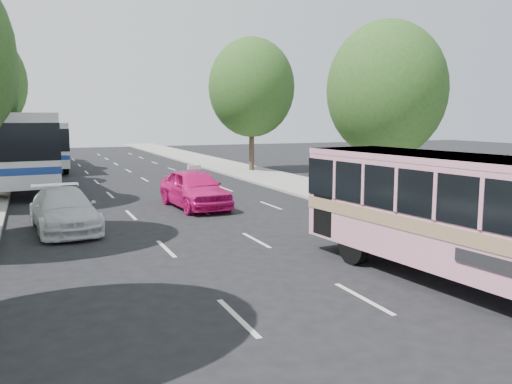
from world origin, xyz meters
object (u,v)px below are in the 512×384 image
tour_coach_front (13,143)px  tour_coach_rear (44,141)px  pink_taxi (194,188)px  pink_bus (471,207)px  white_pickup (64,210)px

tour_coach_front → tour_coach_rear: tour_coach_front is taller
pink_taxi → tour_coach_rear: tour_coach_rear is taller
tour_coach_front → pink_taxi: bearing=-60.9°
pink_bus → tour_coach_front: 25.50m
pink_taxi → tour_coach_rear: 21.15m
pink_taxi → pink_bus: bearing=-82.2°
white_pickup → tour_coach_rear: bearing=85.7°
pink_bus → pink_taxi: 13.31m
pink_bus → pink_taxi: size_ratio=1.97×
tour_coach_front → pink_bus: bearing=-72.6°
pink_bus → tour_coach_front: (-9.96, 23.46, 0.58)m
white_pickup → tour_coach_front: (-1.80, 13.24, 1.74)m
pink_taxi → white_pickup: size_ratio=1.00×
pink_taxi → tour_coach_front: bearing=120.8°
pink_bus → white_pickup: (-8.16, 10.22, -1.16)m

